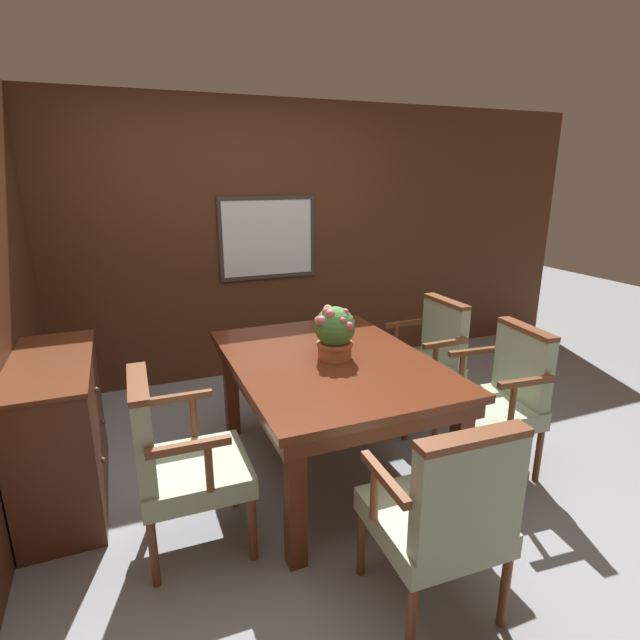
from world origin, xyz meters
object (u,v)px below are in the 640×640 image
chair_head_near (444,512)px  sideboard_cabinet (60,432)px  chair_right_far (427,357)px  chair_left_near (177,457)px  potted_plant (335,332)px  dining_table (329,373)px  chair_right_near (500,394)px

chair_head_near → sideboard_cabinet: chair_head_near is taller
chair_right_far → chair_left_near: 2.03m
potted_plant → dining_table: bearing=-179.3°
dining_table → sideboard_cabinet: bearing=168.8°
chair_right_far → sideboard_cabinet: size_ratio=0.89×
chair_right_near → chair_head_near: 1.28m
chair_left_near → sideboard_cabinet: chair_left_near is taller
dining_table → chair_head_near: size_ratio=1.69×
chair_head_near → potted_plant: potted_plant is taller
chair_left_near → potted_plant: (0.98, 0.35, 0.42)m
chair_head_near → potted_plant: (0.03, 1.18, 0.42)m
chair_right_far → chair_left_near: (-1.90, -0.71, 0.00)m
chair_right_far → chair_head_near: bearing=-32.3°
chair_right_near → sideboard_cabinet: chair_right_near is taller
chair_left_near → chair_head_near: same height
chair_right_far → sideboard_cabinet: (-2.47, -0.06, -0.08)m
chair_left_near → sideboard_cabinet: 0.87m
chair_right_far → sideboard_cabinet: chair_right_far is taller
chair_right_near → chair_left_near: (-1.95, 0.02, 0.00)m
chair_left_near → potted_plant: 1.12m
chair_left_near → sideboard_cabinet: (-0.57, 0.65, -0.08)m
dining_table → chair_head_near: chair_head_near is taller
dining_table → chair_right_far: size_ratio=1.69×
chair_right_near → sideboard_cabinet: bearing=-99.7°
chair_right_far → potted_plant: (-0.92, -0.36, 0.42)m
chair_right_far → chair_right_near: size_ratio=1.00×
potted_plant → sideboard_cabinet: 1.66m
chair_left_near → chair_right_far: bearing=-68.3°
chair_right_far → potted_plant: bearing=-69.3°
chair_left_near → sideboard_cabinet: bearing=42.3°
chair_left_near → potted_plant: size_ratio=2.94×
potted_plant → sideboard_cabinet: bearing=169.0°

